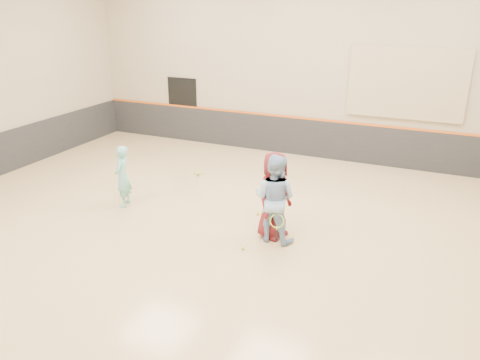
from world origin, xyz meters
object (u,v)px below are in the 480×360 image
at_px(young_man, 274,195).
at_px(spare_racket, 198,171).
at_px(instructor, 274,198).
at_px(girl, 122,176).

xyz_separation_m(young_man, spare_racket, (-3.27, 2.69, -0.86)).
relative_size(young_man, spare_racket, 3.01).
distance_m(instructor, spare_racket, 4.47).
bearing_deg(instructor, spare_racket, -35.74).
height_order(girl, instructor, instructor).
distance_m(instructor, young_man, 0.17).
distance_m(young_man, spare_racket, 4.32).
distance_m(girl, spare_racket, 2.82).
xyz_separation_m(girl, young_man, (3.85, -0.01, 0.18)).
bearing_deg(young_man, girl, 106.67).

